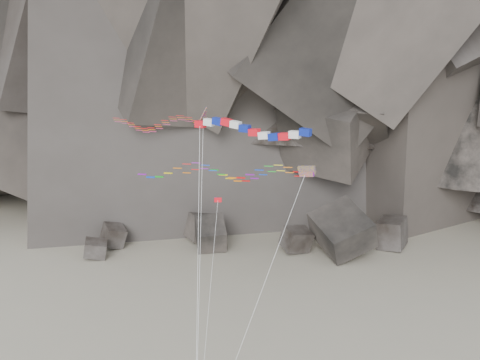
# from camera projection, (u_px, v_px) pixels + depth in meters

# --- Properties ---
(boulder_field) EXTENTS (50.59, 15.54, 9.36)m
(boulder_field) POSITION_uv_depth(u_px,v_px,m) (221.00, 231.00, 82.78)
(boulder_field) COLOR #47423F
(boulder_field) RESTS_ON ground
(delta_kite) EXTENTS (10.12, 14.03, 21.75)m
(delta_kite) POSITION_uv_depth(u_px,v_px,m) (153.00, 122.00, 47.38)
(delta_kite) COLOR red
(delta_kite) RESTS_ON ground
(banner_kite) EXTENTS (8.62, 10.84, 21.27)m
(banner_kite) POSITION_uv_depth(u_px,v_px,m) (249.00, 131.00, 41.42)
(banner_kite) COLOR red
(banner_kite) RESTS_ON ground
(parafoil_kite) EXTENTS (14.20, 12.50, 17.51)m
(parafoil_kite) POSITION_uv_depth(u_px,v_px,m) (216.00, 171.00, 46.00)
(parafoil_kite) COLOR gold
(parafoil_kite) RESTS_ON ground
(pennant_kite) EXTENTS (0.55, 9.89, 15.33)m
(pennant_kite) POSITION_uv_depth(u_px,v_px,m) (213.00, 249.00, 42.98)
(pennant_kite) COLOR red
(pennant_kite) RESTS_ON ground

